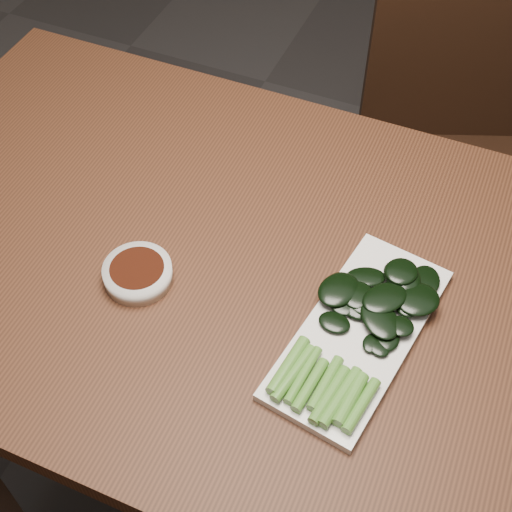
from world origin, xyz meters
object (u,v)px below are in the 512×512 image
(table, at_px, (269,297))
(gai_lan, at_px, (361,323))
(sauce_bowl, at_px, (138,273))
(serving_plate, at_px, (359,333))
(chair_far, at_px, (463,157))

(table, relative_size, gai_lan, 4.51)
(sauce_bowl, relative_size, serving_plate, 0.29)
(chair_far, distance_m, sauce_bowl, 0.89)
(sauce_bowl, xyz_separation_m, gai_lan, (0.34, 0.04, 0.01))
(sauce_bowl, xyz_separation_m, serving_plate, (0.34, 0.03, -0.01))
(gai_lan, bearing_deg, serving_plate, -80.57)
(chair_far, bearing_deg, serving_plate, -115.29)
(table, height_order, sauce_bowl, sauce_bowl)
(sauce_bowl, distance_m, serving_plate, 0.34)
(chair_far, distance_m, gai_lan, 0.77)
(table, bearing_deg, gai_lan, -18.75)
(chair_far, xyz_separation_m, gai_lan, (-0.05, -0.72, 0.29))
(sauce_bowl, relative_size, gai_lan, 0.33)
(table, bearing_deg, sauce_bowl, -151.82)
(sauce_bowl, distance_m, gai_lan, 0.34)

